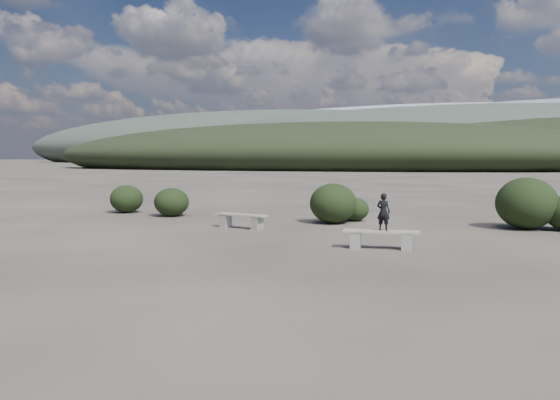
% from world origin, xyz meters
% --- Properties ---
extents(ground, '(1200.00, 1200.00, 0.00)m').
position_xyz_m(ground, '(0.00, 0.00, 0.00)').
color(ground, '#322C27').
rests_on(ground, ground).
extents(bench_left, '(1.78, 0.73, 0.44)m').
position_xyz_m(bench_left, '(-2.75, 6.15, 0.26)').
color(bench_left, gray).
rests_on(bench_left, ground).
extents(bench_right, '(1.77, 0.59, 0.43)m').
position_xyz_m(bench_right, '(1.76, 3.83, 0.26)').
color(bench_right, gray).
rests_on(bench_right, ground).
extents(seated_person, '(0.35, 0.26, 0.86)m').
position_xyz_m(seated_person, '(1.81, 3.84, 0.87)').
color(seated_person, black).
rests_on(seated_person, bench_right).
extents(shrub_a, '(1.25, 1.25, 1.02)m').
position_xyz_m(shrub_a, '(-6.48, 8.46, 0.51)').
color(shrub_a, black).
rests_on(shrub_a, ground).
extents(shrub_b, '(1.50, 1.50, 1.29)m').
position_xyz_m(shrub_b, '(-0.47, 8.32, 0.64)').
color(shrub_b, black).
rests_on(shrub_b, ground).
extents(shrub_c, '(0.98, 0.98, 0.78)m').
position_xyz_m(shrub_c, '(0.03, 9.22, 0.39)').
color(shrub_c, black).
rests_on(shrub_c, ground).
extents(shrub_d, '(1.75, 1.75, 1.53)m').
position_xyz_m(shrub_d, '(5.24, 8.84, 0.76)').
color(shrub_d, black).
rests_on(shrub_d, ground).
extents(shrub_f, '(1.25, 1.25, 1.06)m').
position_xyz_m(shrub_f, '(-8.77, 9.01, 0.53)').
color(shrub_f, black).
rests_on(shrub_f, ground).
extents(mountain_ridges, '(500.00, 400.00, 56.00)m').
position_xyz_m(mountain_ridges, '(-7.48, 339.06, 10.84)').
color(mountain_ridges, black).
rests_on(mountain_ridges, ground).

